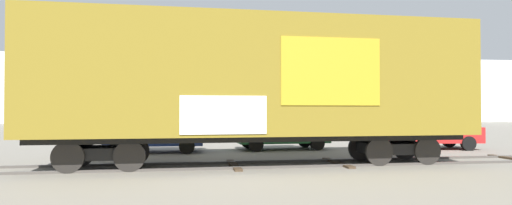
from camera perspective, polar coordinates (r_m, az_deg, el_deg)
name	(u,v)px	position (r m, az deg, el deg)	size (l,w,h in m)	color
ground_plane	(286,165)	(14.02, 4.05, -8.44)	(260.00, 260.00, 0.00)	slate
track	(340,163)	(14.60, 11.22, -7.97)	(60.02, 4.04, 0.08)	#4C4742
freight_car	(257,80)	(13.77, 0.09, 3.05)	(14.06, 3.58, 4.96)	olive
flagpole	(395,64)	(29.06, 18.19, 4.93)	(0.93, 1.16, 7.55)	silver
hillside	(215,94)	(79.01, -5.62, 1.18)	(124.04, 37.04, 14.00)	silver
parked_car_blue	(155,132)	(18.65, -13.50, -3.85)	(4.07, 2.04, 1.74)	navy
parked_car_green	(281,132)	(19.49, 3.40, -3.99)	(4.27, 2.20, 1.57)	#1E5933
parked_car_red	(422,130)	(21.13, 21.53, -3.50)	(4.94, 2.29, 1.70)	#B21E1E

